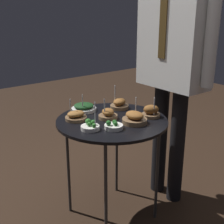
% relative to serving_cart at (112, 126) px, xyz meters
% --- Properties ---
extents(ground_plane, '(8.00, 8.00, 0.00)m').
position_rel_serving_cart_xyz_m(ground_plane, '(0.00, 0.00, -0.67)').
color(ground_plane, black).
extents(serving_cart, '(0.71, 0.71, 0.72)m').
position_rel_serving_cart_xyz_m(serving_cart, '(0.00, 0.00, 0.00)').
color(serving_cart, black).
rests_on(serving_cart, ground_plane).
extents(bowl_roast_center, '(0.12, 0.12, 0.14)m').
position_rel_serving_cart_xyz_m(bowl_roast_center, '(-0.03, -0.01, 0.08)').
color(bowl_roast_center, brown).
rests_on(bowl_roast_center, serving_cart).
extents(bowl_broccoli_front_left, '(0.11, 0.11, 0.05)m').
position_rel_serving_cart_xyz_m(bowl_broccoli_front_left, '(0.13, -0.09, 0.06)').
color(bowl_broccoli_front_left, silver).
rests_on(bowl_broccoli_front_left, serving_cart).
extents(bowl_roast_front_right, '(0.13, 0.13, 0.16)m').
position_rel_serving_cart_xyz_m(bowl_roast_front_right, '(-0.15, 0.18, 0.08)').
color(bowl_roast_front_right, brown).
rests_on(bowl_roast_front_right, serving_cart).
extents(bowl_broccoli_back_right, '(0.11, 0.11, 0.17)m').
position_rel_serving_cart_xyz_m(bowl_broccoli_back_right, '(0.06, -0.20, 0.07)').
color(bowl_broccoli_back_right, silver).
rests_on(bowl_broccoli_back_right, serving_cart).
extents(bowl_roast_far_rim, '(0.14, 0.14, 0.13)m').
position_rel_serving_cart_xyz_m(bowl_roast_far_rim, '(-0.14, -0.19, 0.07)').
color(bowl_roast_far_rim, brown).
rests_on(bowl_roast_far_rim, serving_cart).
extents(bowl_roast_back_left, '(0.12, 0.12, 0.14)m').
position_rel_serving_cart_xyz_m(bowl_roast_back_left, '(0.12, 0.23, 0.08)').
color(bowl_roast_back_left, brown).
rests_on(bowl_roast_back_left, serving_cart).
extents(bowl_spinach_near_rim, '(0.17, 0.17, 0.13)m').
position_rel_serving_cart_xyz_m(bowl_spinach_near_rim, '(-0.26, -0.04, 0.07)').
color(bowl_spinach_near_rim, white).
rests_on(bowl_spinach_near_rim, serving_cart).
extents(bowl_roast_front_center, '(0.15, 0.15, 0.15)m').
position_rel_serving_cart_xyz_m(bowl_roast_front_center, '(0.14, 0.07, 0.08)').
color(bowl_roast_front_center, brown).
rests_on(bowl_roast_front_center, serving_cart).
extents(waiter_figure, '(0.65, 0.24, 1.75)m').
position_rel_serving_cart_xyz_m(waiter_figure, '(0.05, 0.49, 0.44)').
color(waiter_figure, black).
rests_on(waiter_figure, ground_plane).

